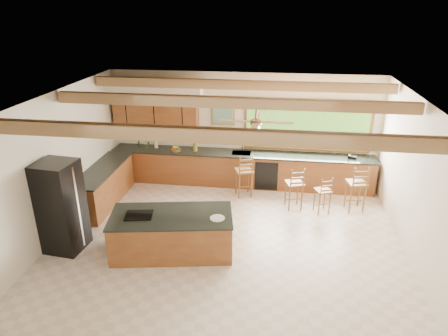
# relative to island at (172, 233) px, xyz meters

# --- Properties ---
(ground) EXTENTS (7.20, 7.20, 0.00)m
(ground) POSITION_rel_island_xyz_m (1.04, 0.48, -0.42)
(ground) COLOR beige
(ground) RESTS_ON ground
(room_shell) EXTENTS (7.27, 6.54, 3.02)m
(room_shell) POSITION_rel_island_xyz_m (0.87, 1.14, 1.80)
(room_shell) COLOR beige
(room_shell) RESTS_ON ground
(counter_run) EXTENTS (7.12, 3.10, 1.22)m
(counter_run) POSITION_rel_island_xyz_m (0.22, 3.00, 0.05)
(counter_run) COLOR brown
(counter_run) RESTS_ON ground
(island) EXTENTS (2.53, 1.51, 0.85)m
(island) POSITION_rel_island_xyz_m (0.00, 0.00, 0.00)
(island) COLOR brown
(island) RESTS_ON ground
(refrigerator) EXTENTS (0.80, 0.78, 1.87)m
(refrigerator) POSITION_rel_island_xyz_m (-2.18, -0.17, 0.52)
(refrigerator) COLOR black
(refrigerator) RESTS_ON ground
(bar_stool_a) EXTENTS (0.49, 0.49, 1.09)m
(bar_stool_a) POSITION_rel_island_xyz_m (2.44, 2.16, 0.23)
(bar_stool_a) COLOR brown
(bar_stool_a) RESTS_ON ground
(bar_stool_b) EXTENTS (0.53, 0.53, 1.16)m
(bar_stool_b) POSITION_rel_island_xyz_m (1.18, 2.65, 0.27)
(bar_stool_b) COLOR brown
(bar_stool_b) RESTS_ON ground
(bar_stool_c) EXTENTS (0.50, 0.50, 1.17)m
(bar_stool_c) POSITION_rel_island_xyz_m (3.89, 2.25, 0.28)
(bar_stool_c) COLOR brown
(bar_stool_c) RESTS_ON ground
(bar_stool_d) EXTENTS (0.44, 0.44, 0.94)m
(bar_stool_d) POSITION_rel_island_xyz_m (3.11, 2.03, 0.14)
(bar_stool_d) COLOR brown
(bar_stool_d) RESTS_ON ground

